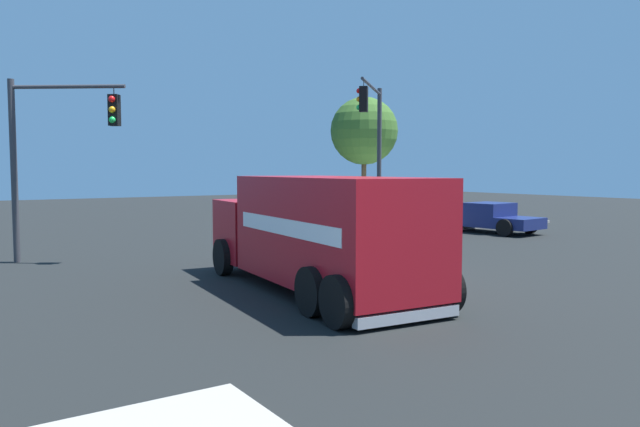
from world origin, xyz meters
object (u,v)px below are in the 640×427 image
Objects in this scene: delivery_truck at (318,232)px; traffic_light_primary at (374,135)px; traffic_light_secondary at (49,143)px; shade_tree_near at (364,131)px; pickup_navy at (486,216)px; pedestrian_near_corner at (321,199)px.

traffic_light_primary is at bearing -135.21° from delivery_truck.
shade_tree_near reaches higher than traffic_light_secondary.
traffic_light_primary reaches higher than pickup_navy.
delivery_truck is at bearing 44.79° from traffic_light_primary.
delivery_truck is 4.57× the size of pedestrian_near_corner.
delivery_truck is at bearing 56.09° from pedestrian_near_corner.
traffic_light_primary is at bearing 179.53° from traffic_light_secondary.
shade_tree_near reaches higher than traffic_light_primary.
traffic_light_primary is 1.19× the size of pickup_navy.
delivery_truck is 1.51× the size of pickup_navy.
traffic_light_secondary is 3.20× the size of pedestrian_near_corner.
traffic_light_primary is 6.91m from pickup_navy.
traffic_light_secondary reaches higher than pickup_navy.
shade_tree_near is at bearing -162.75° from pedestrian_near_corner.
traffic_light_primary is (-8.31, -8.25, 2.92)m from delivery_truck.
pedestrian_near_corner is (2.06, -10.76, 0.43)m from pickup_navy.
traffic_light_primary is 3.59× the size of pedestrian_near_corner.
shade_tree_near is (-16.25, -19.20, 3.96)m from delivery_truck.
traffic_light_secondary is (4.46, -8.36, 2.28)m from delivery_truck.
delivery_truck is 1.27× the size of traffic_light_primary.
traffic_light_secondary is at bearing 30.04° from pedestrian_near_corner.
pedestrian_near_corner is (-3.71, -9.63, -3.20)m from traffic_light_primary.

